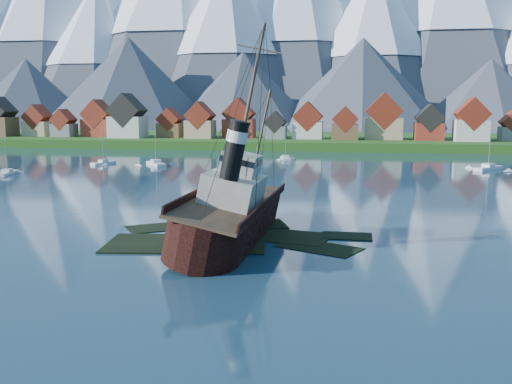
% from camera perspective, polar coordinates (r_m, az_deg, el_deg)
% --- Properties ---
extents(ground, '(1400.00, 1400.00, 0.00)m').
position_cam_1_polar(ground, '(66.72, -4.04, -4.94)').
color(ground, '#1A374A').
rests_on(ground, ground).
extents(shoal, '(31.71, 21.24, 1.14)m').
position_cam_1_polar(shoal, '(68.45, -2.16, -4.87)').
color(shoal, black).
rests_on(shoal, ground).
extents(shore_bank, '(600.00, 80.00, 3.20)m').
position_cam_1_polar(shore_bank, '(233.97, 6.00, 4.82)').
color(shore_bank, '#254313').
rests_on(shore_bank, ground).
extents(seawall, '(600.00, 2.50, 2.00)m').
position_cam_1_polar(seawall, '(196.17, 5.24, 4.09)').
color(seawall, '#3F3D38').
rests_on(seawall, ground).
extents(town, '(250.96, 16.69, 17.30)m').
position_cam_1_polar(town, '(220.66, -2.96, 6.96)').
color(town, maroon).
rests_on(town, ground).
extents(mountains, '(965.00, 340.00, 205.00)m').
position_cam_1_polar(mountains, '(549.38, 8.37, 16.33)').
color(mountains, '#2D333D').
rests_on(mountains, ground).
extents(tugboat_wreck, '(7.65, 32.95, 26.11)m').
position_cam_1_polar(tugboat_wreck, '(68.06, -2.68, -1.84)').
color(tugboat_wreck, black).
rests_on(tugboat_wreck, ground).
extents(sailboat_a, '(3.76, 8.81, 10.44)m').
position_cam_1_polar(sailboat_a, '(141.64, -23.62, 1.71)').
color(sailboat_a, silver).
rests_on(sailboat_a, ground).
extents(sailboat_b, '(4.52, 7.77, 11.02)m').
position_cam_1_polar(sailboat_b, '(157.62, -15.01, 2.79)').
color(sailboat_b, silver).
rests_on(sailboat_b, ground).
extents(sailboat_c, '(7.88, 9.31, 12.66)m').
position_cam_1_polar(sailboat_c, '(151.95, -9.97, 2.75)').
color(sailboat_c, silver).
rests_on(sailboat_c, ground).
extents(sailboat_d, '(8.22, 8.76, 13.12)m').
position_cam_1_polar(sailboat_d, '(150.02, 22.21, 2.17)').
color(sailboat_d, silver).
rests_on(sailboat_d, ground).
extents(sailboat_e, '(4.22, 8.97, 10.10)m').
position_cam_1_polar(sailboat_e, '(166.04, 2.97, 3.35)').
color(sailboat_e, silver).
rests_on(sailboat_e, ground).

